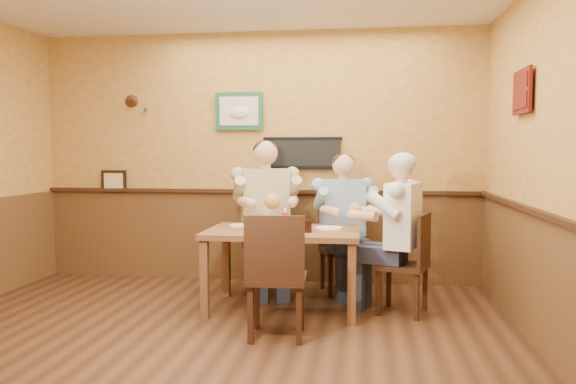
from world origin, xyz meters
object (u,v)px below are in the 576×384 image
diner_blue_polo (342,230)px  hot_sauce_bottle (285,221)px  chair_back_right (342,249)px  cola_tumbler (308,227)px  diner_tan_shirt (265,224)px  pepper_shaker (281,226)px  diner_white_elder (403,242)px  chair_near_side (277,275)px  dining_table (283,239)px  water_glass_left (249,227)px  salt_shaker (261,224)px  chair_right_end (402,263)px  water_glass_mid (288,228)px  chair_back_left (265,244)px

diner_blue_polo → hot_sauce_bottle: 0.98m
chair_back_right → cola_tumbler: (-0.27, -0.88, 0.35)m
diner_tan_shirt → pepper_shaker: (0.27, -0.71, 0.08)m
diner_white_elder → chair_near_side: bearing=-34.2°
dining_table → diner_blue_polo: diner_blue_polo is taller
cola_tumbler → hot_sauce_bottle: hot_sauce_bottle is taller
chair_back_right → chair_near_side: 1.56m
diner_white_elder → pepper_shaker: bearing=-67.1°
water_glass_left → salt_shaker: water_glass_left is taller
chair_right_end → chair_near_side: (-1.02, -0.79, 0.04)m
water_glass_mid → pepper_shaker: size_ratio=1.67×
pepper_shaker → hot_sauce_bottle: bearing=-39.1°
cola_tumbler → chair_back_right: bearing=72.9°
chair_right_end → water_glass_mid: size_ratio=6.94×
water_glass_left → water_glass_mid: 0.35m
pepper_shaker → chair_near_side: bearing=-83.8°
chair_right_end → diner_blue_polo: size_ratio=0.71×
chair_right_end → water_glass_mid: chair_right_end is taller
chair_right_end → water_glass_mid: 1.12m
dining_table → hot_sauce_bottle: hot_sauce_bottle is taller
chair_back_left → salt_shaker: 0.70m
chair_back_left → cola_tumbler: (0.52, -0.80, 0.30)m
chair_back_right → chair_right_end: bearing=-68.7°
diner_white_elder → chair_back_left: bearing=-96.3°
diner_white_elder → pepper_shaker: size_ratio=16.58×
chair_near_side → water_glass_mid: 0.52m
water_glass_left → hot_sauce_bottle: hot_sauce_bottle is taller
cola_tumbler → hot_sauce_bottle: bearing=166.4°
dining_table → chair_near_side: 0.79m
diner_tan_shirt → water_glass_mid: (0.38, -1.00, 0.11)m
chair_back_right → water_glass_left: 1.34m
diner_tan_shirt → pepper_shaker: bearing=-87.2°
water_glass_mid → pepper_shaker: water_glass_mid is taller
chair_back_right → cola_tumbler: bearing=-125.0°
diner_blue_polo → dining_table: bearing=-143.0°
diner_blue_polo → hot_sauce_bottle: size_ratio=6.80×
dining_table → chair_back_left: chair_back_left is taller
hot_sauce_bottle → pepper_shaker: (-0.05, 0.04, -0.06)m
hot_sauce_bottle → diner_tan_shirt: bearing=112.8°
chair_back_left → chair_near_side: 1.45m
dining_table → hot_sauce_bottle: (0.03, -0.10, 0.19)m
chair_back_right → cola_tumbler: chair_back_right is taller
diner_white_elder → diner_blue_polo: bearing=-122.8°
diner_tan_shirt → water_glass_left: diner_tan_shirt is taller
dining_table → chair_back_right: 0.91m
chair_back_left → diner_blue_polo: size_ratio=0.77×
chair_right_end → water_glass_left: 1.43m
chair_near_side → salt_shaker: bearing=-74.7°
salt_shaker → pepper_shaker: size_ratio=1.11×
water_glass_mid → salt_shaker: water_glass_mid is taller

